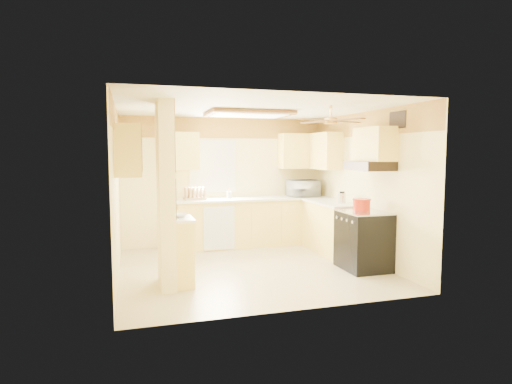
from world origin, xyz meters
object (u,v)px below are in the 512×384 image
object	(u,v)px
bowl	(179,216)
microwave	(303,188)
kettle	(342,198)
dutch_oven	(362,205)
stove	(364,240)

from	to	relation	value
bowl	microwave	bearing A→B (deg)	38.03
bowl	kettle	xyz separation A→B (m)	(2.92, 0.85, 0.07)
microwave	dutch_oven	size ratio (longest dim) A/B	2.06
microwave	dutch_oven	bearing A→B (deg)	89.08
stove	microwave	bearing A→B (deg)	93.36
bowl	dutch_oven	size ratio (longest dim) A/B	0.74
stove	dutch_oven	xyz separation A→B (m)	(-0.01, 0.07, 0.55)
stove	bowl	bearing A→B (deg)	179.66
stove	microwave	xyz separation A→B (m)	(-0.13, 2.14, 0.64)
microwave	bowl	world-z (taller)	microwave
microwave	kettle	xyz separation A→B (m)	(0.20, -1.27, -0.07)
dutch_oven	kettle	xyz separation A→B (m)	(0.08, 0.80, 0.02)
dutch_oven	kettle	world-z (taller)	kettle
stove	bowl	distance (m)	2.89
stove	kettle	distance (m)	1.05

